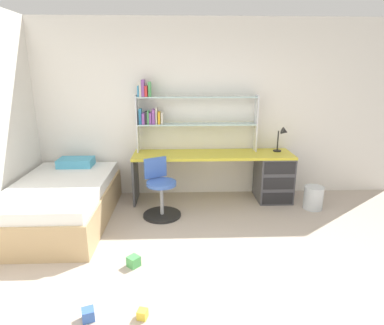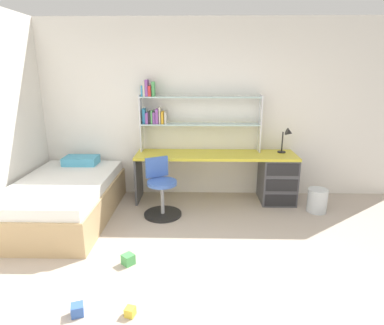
# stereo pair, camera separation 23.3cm
# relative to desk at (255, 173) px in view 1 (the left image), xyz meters

# --- Properties ---
(ground_plane) EXTENTS (6.14, 6.29, 0.02)m
(ground_plane) POSITION_rel_desk_xyz_m (-0.75, -2.33, -0.44)
(ground_plane) COLOR #B2A393
(room_shell) EXTENTS (6.14, 6.29, 2.68)m
(room_shell) POSITION_rel_desk_xyz_m (-2.07, -1.01, 0.91)
(room_shell) COLOR white
(room_shell) RESTS_ON ground_plane
(desk) EXTENTS (2.37, 0.59, 0.74)m
(desk) POSITION_rel_desk_xyz_m (0.00, 0.00, 0.00)
(desk) COLOR gold
(desk) RESTS_ON ground_plane
(bookshelf_hutch) EXTENTS (1.81, 0.22, 1.07)m
(bookshelf_hutch) POSITION_rel_desk_xyz_m (-1.16, 0.18, 0.92)
(bookshelf_hutch) COLOR silver
(bookshelf_hutch) RESTS_ON desk
(desk_lamp) EXTENTS (0.20, 0.17, 0.38)m
(desk_lamp) POSITION_rel_desk_xyz_m (0.40, 0.06, 0.57)
(desk_lamp) COLOR black
(desk_lamp) RESTS_ON desk
(swivel_chair) EXTENTS (0.52, 0.52, 0.79)m
(swivel_chair) POSITION_rel_desk_xyz_m (-1.41, -0.53, -0.12)
(swivel_chair) COLOR black
(swivel_chair) RESTS_ON ground_plane
(bed_platform) EXTENTS (1.20, 1.96, 0.67)m
(bed_platform) POSITION_rel_desk_xyz_m (-2.70, -0.67, -0.15)
(bed_platform) COLOR tan
(bed_platform) RESTS_ON ground_plane
(waste_bin) EXTENTS (0.27, 0.27, 0.33)m
(waste_bin) POSITION_rel_desk_xyz_m (0.77, -0.39, -0.26)
(waste_bin) COLOR silver
(waste_bin) RESTS_ON ground_plane
(toy_block_yellow_0) EXTENTS (0.09, 0.09, 0.08)m
(toy_block_yellow_0) POSITION_rel_desk_xyz_m (-1.46, -2.47, -0.39)
(toy_block_yellow_0) COLOR gold
(toy_block_yellow_0) RESTS_ON ground_plane
(toy_block_green_1) EXTENTS (0.16, 0.16, 0.11)m
(toy_block_green_1) POSITION_rel_desk_xyz_m (-1.63, -1.74, -0.37)
(toy_block_green_1) COLOR #479E51
(toy_block_green_1) RESTS_ON ground_plane
(toy_block_blue_2) EXTENTS (0.12, 0.12, 0.10)m
(toy_block_blue_2) POSITION_rel_desk_xyz_m (-1.89, -2.47, -0.38)
(toy_block_blue_2) COLOR #3860B7
(toy_block_blue_2) RESTS_ON ground_plane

